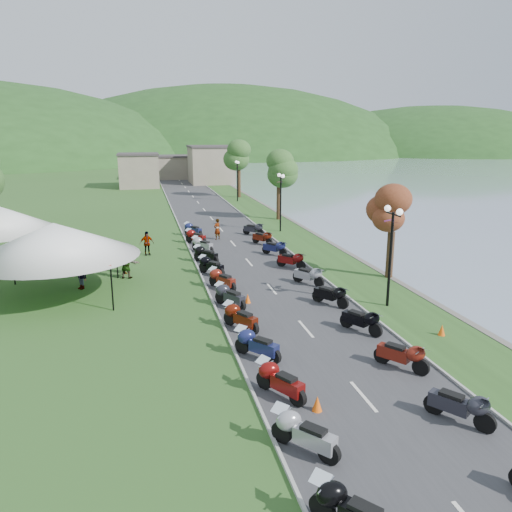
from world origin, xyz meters
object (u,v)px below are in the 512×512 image
pedestrian_a (127,273)px  pedestrian_b (80,265)px  vendor_tent_main (57,260)px  pedestrian_c (81,289)px

pedestrian_a → pedestrian_b: (-3.11, 2.73, 0.00)m
vendor_tent_main → pedestrian_b: bearing=87.5°
pedestrian_a → pedestrian_c: size_ratio=0.98×
vendor_tent_main → pedestrian_c: vendor_tent_main is taller
vendor_tent_main → pedestrian_b: vendor_tent_main is taller
pedestrian_a → pedestrian_b: bearing=73.7°
pedestrian_c → pedestrian_a: bearing=98.1°
vendor_tent_main → pedestrian_b: (0.29, 6.63, -2.00)m
pedestrian_a → pedestrian_c: pedestrian_c is taller
vendor_tent_main → pedestrian_c: 2.47m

